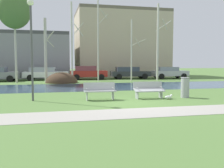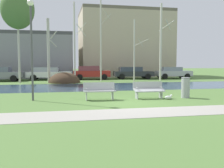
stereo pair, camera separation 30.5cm
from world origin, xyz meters
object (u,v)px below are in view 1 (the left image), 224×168
object	(u,v)px
trash_bin	(185,87)
parked_wagon_fourth_dark	(129,73)
parked_hatch_third_red	(88,72)
bench_right	(149,89)
parked_sedan_second_white	(45,73)
streetlamp	(31,33)
bench_left	(100,91)
seagull	(169,97)
parked_suv_fifth_silver	(169,72)

from	to	relation	value
trash_bin	parked_wagon_fourth_dark	size ratio (longest dim) A/B	0.23
trash_bin	parked_hatch_third_red	size ratio (longest dim) A/B	0.26
bench_right	parked_sedan_second_white	world-z (taller)	parked_sedan_second_white
streetlamp	parked_wagon_fourth_dark	distance (m)	18.25
streetlamp	bench_left	bearing A→B (deg)	-7.76
parked_sedan_second_white	parked_hatch_third_red	bearing A→B (deg)	0.82
bench_left	streetlamp	world-z (taller)	streetlamp
bench_right	streetlamp	world-z (taller)	streetlamp
trash_bin	streetlamp	size ratio (longest dim) A/B	0.22
trash_bin	parked_wagon_fourth_dark	xyz separation A→B (m)	(1.71, 15.94, 0.18)
bench_right	bench_left	bearing A→B (deg)	180.00
seagull	parked_wagon_fourth_dark	size ratio (longest dim) A/B	0.10
bench_left	seagull	bearing A→B (deg)	-9.97
trash_bin	seagull	xyz separation A→B (m)	(-1.15, -0.44, -0.43)
parked_wagon_fourth_dark	parked_suv_fifth_silver	size ratio (longest dim) A/B	1.10
seagull	bench_left	bearing A→B (deg)	170.03
parked_suv_fifth_silver	streetlamp	bearing A→B (deg)	-133.89
bench_right	streetlamp	size ratio (longest dim) A/B	0.33
seagull	bench_right	bearing A→B (deg)	144.60
seagull	streetlamp	world-z (taller)	streetlamp
parked_hatch_third_red	trash_bin	bearing A→B (deg)	-78.85
bench_left	trash_bin	xyz separation A→B (m)	(4.60, -0.16, 0.09)
bench_left	parked_hatch_third_red	xyz separation A→B (m)	(1.44, 15.84, 0.32)
seagull	parked_suv_fifth_silver	bearing A→B (deg)	64.36
bench_left	streetlamp	size ratio (longest dim) A/B	0.33
trash_bin	parked_hatch_third_red	xyz separation A→B (m)	(-3.15, 16.00, 0.23)
parked_hatch_third_red	seagull	bearing A→B (deg)	-83.05
streetlamp	parked_sedan_second_white	world-z (taller)	streetlamp
parked_suv_fifth_silver	seagull	bearing A→B (deg)	-115.64
bench_right	parked_suv_fifth_silver	bearing A→B (deg)	61.00
trash_bin	parked_suv_fifth_silver	distance (m)	16.86
parked_sedan_second_white	parked_suv_fifth_silver	bearing A→B (deg)	-1.54
seagull	parked_suv_fifth_silver	world-z (taller)	parked_suv_fifth_silver
seagull	parked_wagon_fourth_dark	bearing A→B (deg)	80.09
parked_hatch_third_red	bench_right	bearing A→B (deg)	-85.84
parked_hatch_third_red	parked_suv_fifth_silver	xyz separation A→B (m)	(9.68, -0.45, -0.05)
parked_suv_fifth_silver	parked_wagon_fourth_dark	bearing A→B (deg)	175.37
bench_left	parked_wagon_fourth_dark	bearing A→B (deg)	68.20
bench_right	parked_sedan_second_white	size ratio (longest dim) A/B	0.33
bench_right	parked_sedan_second_white	distance (m)	16.79
bench_left	parked_suv_fifth_silver	xyz separation A→B (m)	(11.12, 15.39, 0.27)
seagull	parked_sedan_second_white	world-z (taller)	parked_sedan_second_white
trash_bin	parked_suv_fifth_silver	bearing A→B (deg)	67.22
parked_sedan_second_white	parked_suv_fifth_silver	size ratio (longest dim) A/B	1.14
trash_bin	parked_sedan_second_white	bearing A→B (deg)	115.98
bench_left	seagull	world-z (taller)	bench_left
bench_right	parked_wagon_fourth_dark	distance (m)	16.21
bench_left	parked_suv_fifth_silver	world-z (taller)	parked_suv_fifth_silver
seagull	parked_hatch_third_red	xyz separation A→B (m)	(-2.01, 16.44, 0.66)
parked_hatch_third_red	parked_suv_fifth_silver	world-z (taller)	parked_hatch_third_red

